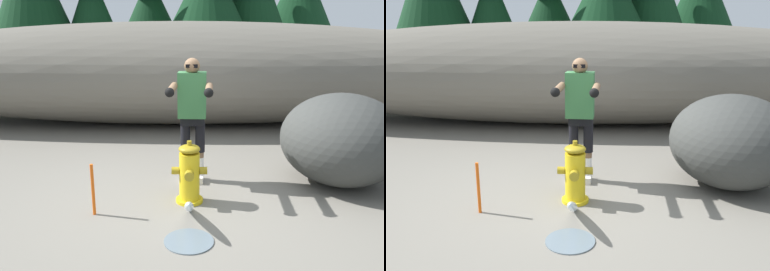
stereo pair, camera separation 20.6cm
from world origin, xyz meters
TOP-DOWN VIEW (x-y plane):
  - ground_plane at (0.00, 0.00)m, footprint 56.00×56.00m
  - dirt_embankment at (0.00, 4.18)m, footprint 15.28×3.20m
  - fire_hydrant at (0.13, -0.10)m, footprint 0.42×0.38m
  - hydrant_water_jet at (0.13, -0.76)m, footprint 0.50×1.05m
  - utility_worker at (0.16, 0.52)m, footprint 0.57×0.99m
  - boulder_large at (2.15, 0.52)m, footprint 2.00×2.03m
  - survey_stake at (-0.95, -0.45)m, footprint 0.04×0.04m

SIDE VIEW (x-z plane):
  - ground_plane at x=0.00m, z-range -0.04..0.00m
  - hydrant_water_jet at x=0.13m, z-range -0.10..0.39m
  - survey_stake at x=-0.95m, z-range 0.00..0.60m
  - fire_hydrant at x=0.13m, z-range -0.03..0.73m
  - boulder_large at x=2.15m, z-range 0.00..1.22m
  - utility_worker at x=0.16m, z-range 0.22..1.90m
  - dirt_embankment at x=0.00m, z-range 0.00..2.19m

